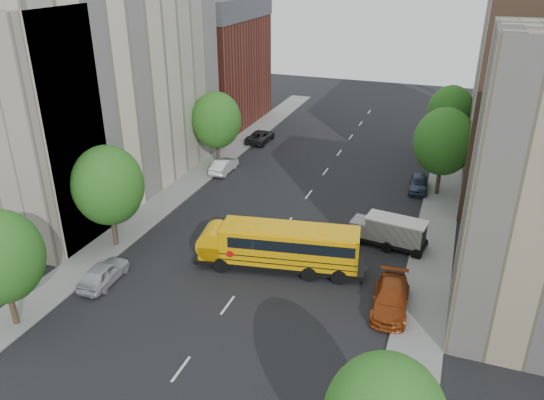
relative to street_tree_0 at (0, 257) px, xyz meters
The scene contains 21 objects.
ground 18.40m from the street_tree_0, 51.84° to the left, with size 120.00×120.00×0.00m, color black.
sidewalk_left 19.55m from the street_tree_0, 91.51° to the left, with size 3.00×80.00×0.12m, color slate.
sidewalk_right 29.80m from the street_tree_0, 40.18° to the left, with size 3.00×80.00×0.12m, color slate.
lane_markings 26.80m from the street_tree_0, 65.38° to the left, with size 0.15×64.00×0.01m, color silver.
building_left_cream 21.86m from the street_tree_0, 109.29° to the left, with size 10.00×26.00×20.00m, color beige.
building_left_redbrick 42.62m from the street_tree_0, 99.46° to the left, with size 10.00×15.00×13.00m, color maroon.
building_left_near 12.42m from the street_tree_0, 126.38° to the left, with size 10.00×7.00×17.00m, color beige.
building_right_far 44.90m from the street_tree_0, 49.54° to the left, with size 10.00×22.00×18.00m, color beige.
street_tree_0 is the anchor object (origin of this frame).
street_tree_1 10.00m from the street_tree_0, 90.00° to the left, with size 5.12×5.12×7.90m.
street_tree_2 28.00m from the street_tree_0, 90.00° to the left, with size 4.99×4.99×7.71m.
street_tree_4 35.61m from the street_tree_0, 51.84° to the left, with size 5.25×5.25×8.10m.
street_tree_5 45.65m from the street_tree_0, 61.19° to the left, with size 4.86×4.86×7.51m.
school_bus 17.06m from the street_tree_0, 41.92° to the left, with size 11.94×4.56×3.29m.
safari_truck 25.94m from the street_tree_0, 41.37° to the left, with size 5.68×2.74×2.34m.
parked_car_0 7.13m from the street_tree_0, 68.35° to the left, with size 1.73×4.31×1.47m, color #B5B5BC.
parked_car_1 26.74m from the street_tree_0, 86.97° to the left, with size 1.48×4.23×1.39m, color silver.
parked_car_2 36.78m from the street_tree_0, 87.81° to the left, with size 2.26×4.91×1.36m, color black.
parked_car_3 22.86m from the street_tree_0, 23.91° to the left, with size 2.13×5.24×1.52m, color #8F3912.
parked_car_4 35.15m from the street_tree_0, 54.48° to the left, with size 1.68×4.17×1.42m, color #313F57.
parked_car_5 46.57m from the street_tree_0, 64.56° to the left, with size 1.47×4.21×1.39m, color #A9A9A3.
Camera 1 is at (11.96, -32.73, 19.94)m, focal length 35.00 mm.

